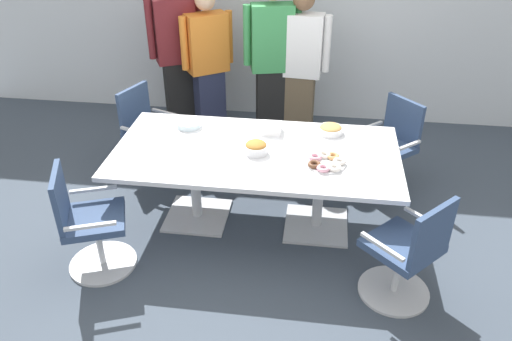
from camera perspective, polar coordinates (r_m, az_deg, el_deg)
The scene contains 16 objects.
ground_plane at distance 4.68m, azimuth -0.00°, elevation -5.80°, with size 10.00×10.00×0.01m, color #3D4754.
back_wall at distance 6.27m, azimuth 3.11°, elevation 18.28°, with size 8.00×0.10×2.80m, color silver.
conference_table at distance 4.33m, azimuth -0.00°, elevation 0.85°, with size 2.40×1.20×0.75m.
office_chair_0 at distance 4.17m, azimuth -18.37°, elevation -5.95°, with size 0.70×0.70×0.91m.
office_chair_1 at distance 3.85m, azimuth 16.65°, elevation -9.13°, with size 0.76×0.76×0.91m.
office_chair_2 at distance 5.13m, azimuth 14.68°, elevation 2.19°, with size 0.76×0.76×0.91m.
office_chair_3 at distance 5.35m, azimuth -11.94°, elevation 3.83°, with size 0.70×0.70×0.91m.
person_standing_0 at distance 5.89m, azimuth -8.93°, elevation 12.89°, with size 0.58×0.40×1.87m.
person_standing_1 at distance 5.81m, azimuth -5.41°, elevation 11.78°, with size 0.55×0.43×1.70m.
person_standing_2 at distance 5.59m, azimuth 1.78°, elevation 12.17°, with size 0.61×0.32×1.86m.
person_standing_3 at distance 5.61m, azimuth 5.05°, elevation 11.43°, with size 0.61×0.26×1.76m.
snack_bowl_cookies at distance 4.58m, azimuth 8.41°, elevation 4.65°, with size 0.22×0.22×0.08m.
snack_bowl_pretzels at distance 4.20m, azimuth -0.00°, elevation 2.62°, with size 0.20×0.20×0.11m.
donut_platter at distance 4.10m, azimuth 7.91°, elevation 0.95°, with size 0.32×0.32×0.04m.
plate_stack at distance 4.69m, azimuth -7.56°, elevation 5.21°, with size 0.23×0.23×0.05m.
napkin_pile at distance 4.54m, azimuth 1.75°, elevation 4.78°, with size 0.17×0.17×0.08m, color white.
Camera 1 is at (0.50, -3.69, 2.84)m, focal length 35.49 mm.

